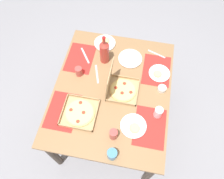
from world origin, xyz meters
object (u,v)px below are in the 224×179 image
plate_middle (133,126)px  condiment_bowl (162,89)px  plate_near_right (130,59)px  pizza_box_edge_far (80,113)px  pizza_box_corner_right (120,88)px  cup_clear_left (79,71)px  cup_spare (158,112)px  cup_red (112,154)px  plate_near_left (105,43)px  soda_bottle (104,52)px  cup_dark (113,134)px  plate_far_right (159,73)px

plate_middle → condiment_bowl: bearing=-26.7°
plate_near_right → pizza_box_edge_far: bearing=152.8°
condiment_bowl → pizza_box_corner_right: bearing=102.1°
plate_middle → cup_clear_left: (0.42, 0.58, 0.04)m
pizza_box_edge_far → cup_spare: bearing=-80.3°
cup_red → plate_near_right: bearing=0.4°
plate_near_right → plate_near_left: bearing=62.5°
pizza_box_corner_right → plate_near_right: (0.37, -0.04, -0.04)m
soda_bottle → plate_middle: bearing=-149.0°
pizza_box_edge_far → cup_dark: cup_dark is taller
cup_red → cup_spare: bearing=-37.2°
plate_near_left → plate_far_right: bearing=-114.8°
plate_near_left → soda_bottle: soda_bottle is taller
cup_dark → cup_red: 0.16m
pizza_box_edge_far → soda_bottle: 0.62m
plate_near_right → cup_clear_left: cup_clear_left is taller
cup_red → cup_spare: 0.52m
cup_red → cup_clear_left: bearing=33.3°
plate_near_right → soda_bottle: 0.28m
pizza_box_edge_far → pizza_box_corner_right: bearing=-46.2°
plate_far_right → cup_clear_left: bearing=101.3°
pizza_box_edge_far → plate_far_right: (0.54, -0.63, -0.00)m
pizza_box_corner_right → plate_far_right: size_ratio=1.54×
cup_red → plate_middle: bearing=-25.5°
cup_red → cup_spare: cup_spare is taller
cup_dark → cup_spare: bearing=-52.3°
plate_middle → cup_clear_left: bearing=54.2°
soda_bottle → cup_spare: (-0.49, -0.56, -0.08)m
pizza_box_corner_right → pizza_box_edge_far: size_ratio=1.04×
plate_far_right → condiment_bowl: 0.17m
pizza_box_edge_far → cup_spare: 0.67m
cup_red → plate_near_left: bearing=14.9°
plate_middle → cup_dark: bearing=127.4°
pizza_box_corner_right → plate_middle: size_ratio=1.41×
soda_bottle → cup_spare: size_ratio=3.05×
plate_far_right → plate_near_left: (0.27, 0.58, 0.00)m
cup_dark → cup_red: size_ratio=1.11×
plate_near_right → cup_spare: size_ratio=2.20×
pizza_box_corner_right → cup_clear_left: 0.42m
plate_near_left → cup_dark: (-0.95, -0.27, 0.04)m
pizza_box_edge_far → plate_near_right: bearing=-27.2°
plate_far_right → plate_near_right: size_ratio=0.86×
plate_middle → soda_bottle: soda_bottle is taller
plate_near_right → cup_spare: bearing=-149.5°
pizza_box_corner_right → cup_spare: 0.40m
cup_clear_left → cup_dark: bearing=-140.9°
cup_spare → condiment_bowl: (0.26, -0.02, -0.03)m
pizza_box_corner_right → cup_dark: 0.43m
cup_clear_left → cup_red: bearing=-146.7°
cup_clear_left → cup_spare: (-0.27, -0.77, 0.01)m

